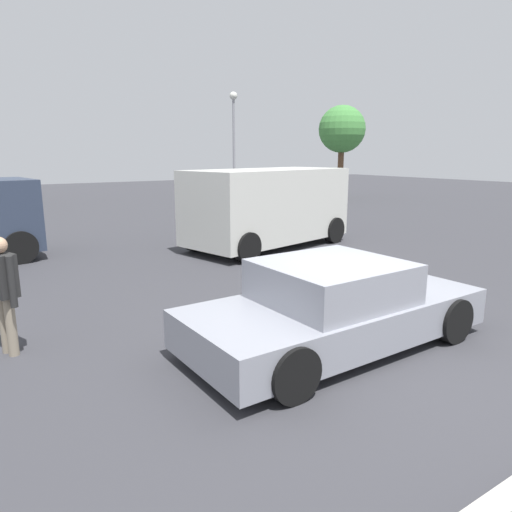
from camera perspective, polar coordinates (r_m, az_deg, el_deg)
ground_plane at (r=6.62m, az=11.15°, el=-11.02°), size 80.00×80.00×0.00m
sedan_foreground at (r=6.49m, az=9.59°, el=-6.20°), size 4.31×1.99×1.20m
van_white at (r=13.16m, az=1.44°, el=6.20°), size 5.20×3.17×2.19m
pedestrian at (r=6.85m, az=-28.55°, el=-3.26°), size 0.37×0.54×1.58m
light_post_near at (r=27.49m, az=-2.75°, el=15.54°), size 0.44×0.44×6.01m
tree_back_center at (r=28.44m, az=10.48°, el=14.95°), size 2.70×2.70×5.36m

